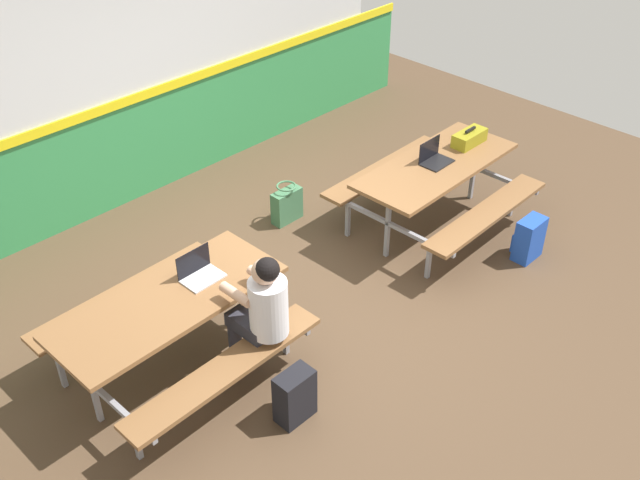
{
  "coord_description": "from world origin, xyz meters",
  "views": [
    {
      "loc": [
        -3.82,
        -3.65,
        4.36
      ],
      "look_at": [
        0.0,
        0.11,
        0.55
      ],
      "focal_mm": 41.37,
      "sensor_mm": 36.0,
      "label": 1
    }
  ],
  "objects_px": {
    "picnic_table_left": "(171,316)",
    "backpack_dark": "(528,239)",
    "laptop_silver": "(200,272)",
    "laptop_dark": "(434,158)",
    "student_nearer": "(262,307)",
    "satchel_spare": "(294,396)",
    "toolbox_grey": "(469,138)",
    "picnic_table_right": "(435,178)",
    "tote_bag_bright": "(287,205)"
  },
  "relations": [
    {
      "from": "tote_bag_bright",
      "to": "toolbox_grey",
      "type": "bearing_deg",
      "value": -36.03
    },
    {
      "from": "tote_bag_bright",
      "to": "satchel_spare",
      "type": "height_order",
      "value": "satchel_spare"
    },
    {
      "from": "toolbox_grey",
      "to": "tote_bag_bright",
      "type": "distance_m",
      "value": 2.02
    },
    {
      "from": "satchel_spare",
      "to": "student_nearer",
      "type": "bearing_deg",
      "value": 73.74
    },
    {
      "from": "toolbox_grey",
      "to": "picnic_table_left",
      "type": "bearing_deg",
      "value": 177.32
    },
    {
      "from": "picnic_table_left",
      "to": "toolbox_grey",
      "type": "height_order",
      "value": "toolbox_grey"
    },
    {
      "from": "picnic_table_left",
      "to": "picnic_table_right",
      "type": "height_order",
      "value": "same"
    },
    {
      "from": "student_nearer",
      "to": "tote_bag_bright",
      "type": "distance_m",
      "value": 2.3
    },
    {
      "from": "laptop_silver",
      "to": "laptop_dark",
      "type": "height_order",
      "value": "same"
    },
    {
      "from": "backpack_dark",
      "to": "picnic_table_left",
      "type": "bearing_deg",
      "value": 160.22
    },
    {
      "from": "picnic_table_left",
      "to": "picnic_table_right",
      "type": "relative_size",
      "value": 1.0
    },
    {
      "from": "laptop_dark",
      "to": "picnic_table_right",
      "type": "bearing_deg",
      "value": -96.83
    },
    {
      "from": "picnic_table_left",
      "to": "satchel_spare",
      "type": "xyz_separation_m",
      "value": [
        0.32,
        -1.04,
        -0.36
      ]
    },
    {
      "from": "laptop_dark",
      "to": "backpack_dark",
      "type": "distance_m",
      "value": 1.22
    },
    {
      "from": "picnic_table_left",
      "to": "laptop_dark",
      "type": "height_order",
      "value": "laptop_dark"
    },
    {
      "from": "picnic_table_left",
      "to": "picnic_table_right",
      "type": "xyz_separation_m",
      "value": [
        3.12,
        -0.18,
        0.0
      ]
    },
    {
      "from": "laptop_dark",
      "to": "student_nearer",
      "type": "bearing_deg",
      "value": -171.42
    },
    {
      "from": "picnic_table_left",
      "to": "backpack_dark",
      "type": "bearing_deg",
      "value": -19.78
    },
    {
      "from": "laptop_silver",
      "to": "tote_bag_bright",
      "type": "height_order",
      "value": "laptop_silver"
    },
    {
      "from": "laptop_silver",
      "to": "student_nearer",
      "type": "bearing_deg",
      "value": -78.32
    },
    {
      "from": "student_nearer",
      "to": "satchel_spare",
      "type": "bearing_deg",
      "value": -106.26
    },
    {
      "from": "tote_bag_bright",
      "to": "satchel_spare",
      "type": "bearing_deg",
      "value": -132.22
    },
    {
      "from": "laptop_silver",
      "to": "laptop_dark",
      "type": "xyz_separation_m",
      "value": [
        2.78,
        -0.19,
        0.0
      ]
    },
    {
      "from": "laptop_silver",
      "to": "satchel_spare",
      "type": "distance_m",
      "value": 1.22
    },
    {
      "from": "picnic_table_right",
      "to": "laptop_silver",
      "type": "xyz_separation_m",
      "value": [
        -2.78,
        0.23,
        0.21
      ]
    },
    {
      "from": "laptop_dark",
      "to": "toolbox_grey",
      "type": "height_order",
      "value": "laptop_dark"
    },
    {
      "from": "satchel_spare",
      "to": "picnic_table_right",
      "type": "bearing_deg",
      "value": 16.97
    },
    {
      "from": "toolbox_grey",
      "to": "satchel_spare",
      "type": "bearing_deg",
      "value": -165.57
    },
    {
      "from": "laptop_dark",
      "to": "tote_bag_bright",
      "type": "relative_size",
      "value": 0.75
    },
    {
      "from": "picnic_table_right",
      "to": "tote_bag_bright",
      "type": "bearing_deg",
      "value": 130.99
    },
    {
      "from": "laptop_silver",
      "to": "toolbox_grey",
      "type": "distance_m",
      "value": 3.35
    },
    {
      "from": "student_nearer",
      "to": "backpack_dark",
      "type": "height_order",
      "value": "student_nearer"
    },
    {
      "from": "laptop_dark",
      "to": "tote_bag_bright",
      "type": "distance_m",
      "value": 1.6
    },
    {
      "from": "laptop_dark",
      "to": "toolbox_grey",
      "type": "relative_size",
      "value": 0.81
    },
    {
      "from": "tote_bag_bright",
      "to": "laptop_silver",
      "type": "bearing_deg",
      "value": -152.98
    },
    {
      "from": "picnic_table_right",
      "to": "toolbox_grey",
      "type": "height_order",
      "value": "toolbox_grey"
    },
    {
      "from": "laptop_silver",
      "to": "satchel_spare",
      "type": "height_order",
      "value": "laptop_silver"
    },
    {
      "from": "student_nearer",
      "to": "backpack_dark",
      "type": "relative_size",
      "value": 2.74
    },
    {
      "from": "laptop_dark",
      "to": "tote_bag_bright",
      "type": "xyz_separation_m",
      "value": [
        -1.0,
        1.1,
        -0.59
      ]
    },
    {
      "from": "picnic_table_right",
      "to": "backpack_dark",
      "type": "xyz_separation_m",
      "value": [
        0.21,
        -1.02,
        -0.36
      ]
    },
    {
      "from": "student_nearer",
      "to": "picnic_table_left",
      "type": "bearing_deg",
      "value": 130.33
    },
    {
      "from": "student_nearer",
      "to": "toolbox_grey",
      "type": "xyz_separation_m",
      "value": [
        3.22,
        0.38,
        0.1
      ]
    },
    {
      "from": "picnic_table_right",
      "to": "picnic_table_left",
      "type": "bearing_deg",
      "value": 176.64
    },
    {
      "from": "student_nearer",
      "to": "satchel_spare",
      "type": "xyz_separation_m",
      "value": [
        -0.14,
        -0.49,
        -0.49
      ]
    },
    {
      "from": "backpack_dark",
      "to": "tote_bag_bright",
      "type": "bearing_deg",
      "value": 119.12
    },
    {
      "from": "laptop_silver",
      "to": "tote_bag_bright",
      "type": "bearing_deg",
      "value": 27.02
    },
    {
      "from": "picnic_table_right",
      "to": "backpack_dark",
      "type": "distance_m",
      "value": 1.1
    },
    {
      "from": "picnic_table_right",
      "to": "toolbox_grey",
      "type": "xyz_separation_m",
      "value": [
        0.56,
        0.01,
        0.24
      ]
    },
    {
      "from": "backpack_dark",
      "to": "tote_bag_bright",
      "type": "relative_size",
      "value": 1.02
    },
    {
      "from": "picnic_table_left",
      "to": "laptop_dark",
      "type": "distance_m",
      "value": 3.14
    }
  ]
}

